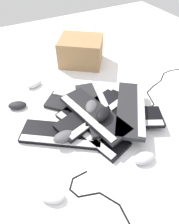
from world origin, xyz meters
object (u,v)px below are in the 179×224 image
at_px(keyboard_0, 91,129).
at_px(mouse_2, 52,196).
at_px(keyboard_3, 62,135).
at_px(mouse_0, 135,99).
at_px(keyboard_6, 131,108).
at_px(keyboard_1, 106,115).
at_px(keyboard_2, 82,106).
at_px(keyboard_8, 92,113).
at_px(cardboard_box, 81,51).
at_px(mouse_7, 34,84).
at_px(keyboard_4, 123,118).
at_px(mouse_3, 64,137).
at_px(keyboard_5, 96,107).
at_px(mouse_5, 91,107).
at_px(mouse_1, 144,158).
at_px(keyboard_7, 94,114).
at_px(mouse_6, 103,114).
at_px(mouse_4, 17,105).

height_order(keyboard_0, mouse_2, mouse_2).
xyz_separation_m(keyboard_3, mouse_0, (-0.04, 0.51, 0.01)).
bearing_deg(keyboard_6, keyboard_1, -120.89).
xyz_separation_m(keyboard_2, keyboard_8, (0.11, 0.01, 0.03)).
height_order(keyboard_2, mouse_0, mouse_0).
height_order(keyboard_0, cardboard_box, cardboard_box).
height_order(keyboard_6, mouse_7, keyboard_6).
relative_size(keyboard_1, keyboard_4, 1.00).
xyz_separation_m(keyboard_0, mouse_3, (0.00, -0.16, 0.04)).
bearing_deg(keyboard_2, keyboard_1, 33.75).
bearing_deg(keyboard_2, mouse_3, -45.06).
distance_m(keyboard_5, mouse_3, 0.28).
height_order(mouse_3, mouse_5, mouse_5).
bearing_deg(keyboard_0, mouse_1, 26.34).
bearing_deg(keyboard_0, keyboard_4, 80.06).
bearing_deg(mouse_3, keyboard_5, 22.92).
bearing_deg(keyboard_7, keyboard_0, -42.94).
xyz_separation_m(keyboard_2, mouse_3, (0.20, -0.20, 0.04)).
height_order(keyboard_2, keyboard_3, same).
xyz_separation_m(keyboard_5, keyboard_7, (0.07, -0.05, 0.03)).
bearing_deg(keyboard_8, mouse_7, -155.66).
distance_m(keyboard_7, mouse_2, 0.47).
distance_m(keyboard_3, keyboard_5, 0.26).
distance_m(keyboard_1, mouse_6, 0.13).
bearing_deg(mouse_3, mouse_0, 6.99).
xyz_separation_m(keyboard_4, mouse_5, (-0.13, -0.13, 0.04)).
xyz_separation_m(keyboard_1, mouse_4, (-0.32, -0.44, 0.01)).
xyz_separation_m(keyboard_4, keyboard_5, (-0.15, -0.09, 0.00)).
bearing_deg(mouse_4, keyboard_5, 169.72).
distance_m(keyboard_4, keyboard_7, 0.17).
bearing_deg(mouse_0, mouse_3, 38.11).
bearing_deg(keyboard_2, keyboard_0, -11.43).
relative_size(keyboard_2, keyboard_5, 0.91).
bearing_deg(mouse_0, mouse_1, 87.69).
xyz_separation_m(mouse_0, mouse_2, (0.33, -0.67, 0.00)).
bearing_deg(keyboard_4, mouse_6, -101.16).
height_order(keyboard_1, keyboard_4, keyboard_4).
xyz_separation_m(keyboard_0, mouse_4, (-0.37, -0.31, 0.01)).
bearing_deg(keyboard_7, mouse_7, -157.76).
relative_size(keyboard_3, mouse_3, 4.07).
bearing_deg(keyboard_0, keyboard_2, 168.57).
bearing_deg(keyboard_2, keyboard_7, 1.69).
xyz_separation_m(keyboard_3, mouse_6, (0.05, 0.22, 0.10)).
distance_m(keyboard_6, mouse_2, 0.61).
bearing_deg(keyboard_5, mouse_0, 82.64).
bearing_deg(keyboard_0, keyboard_7, 137.06).
bearing_deg(keyboard_5, mouse_2, -48.48).
height_order(keyboard_2, keyboard_4, keyboard_4).
bearing_deg(mouse_0, keyboard_8, 29.11).
relative_size(keyboard_8, cardboard_box, 1.47).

